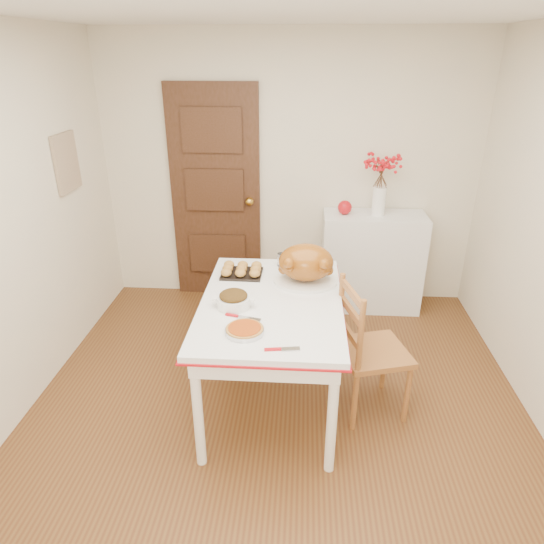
# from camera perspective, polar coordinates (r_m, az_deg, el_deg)

# --- Properties ---
(floor) EXTENTS (3.50, 4.00, 0.00)m
(floor) POSITION_cam_1_polar(r_m,az_deg,el_deg) (3.38, 0.46, -18.11)
(floor) COLOR #502B15
(floor) RESTS_ON ground
(ceiling) EXTENTS (3.50, 4.00, 0.00)m
(ceiling) POSITION_cam_1_polar(r_m,az_deg,el_deg) (2.48, 0.68, 29.41)
(ceiling) COLOR white
(ceiling) RESTS_ON ground
(wall_back) EXTENTS (3.50, 0.00, 2.50)m
(wall_back) POSITION_cam_1_polar(r_m,az_deg,el_deg) (4.59, 2.03, 11.60)
(wall_back) COLOR beige
(wall_back) RESTS_ON ground
(door_back) EXTENTS (0.85, 0.06, 2.06)m
(door_back) POSITION_cam_1_polar(r_m,az_deg,el_deg) (4.69, -6.70, 8.96)
(door_back) COLOR #42251A
(door_back) RESTS_ON ground
(photo_board) EXTENTS (0.03, 0.35, 0.45)m
(photo_board) POSITION_cam_1_polar(r_m,az_deg,el_deg) (4.19, -23.24, 11.87)
(photo_board) COLOR #C7B78D
(photo_board) RESTS_ON ground
(sideboard) EXTENTS (0.94, 0.42, 0.94)m
(sideboard) POSITION_cam_1_polar(r_m,az_deg,el_deg) (4.68, 11.70, 1.21)
(sideboard) COLOR white
(sideboard) RESTS_ON floor
(kitchen_table) EXTENTS (0.94, 1.37, 0.82)m
(kitchen_table) POSITION_cam_1_polar(r_m,az_deg,el_deg) (3.35, -0.06, -9.56)
(kitchen_table) COLOR white
(kitchen_table) RESTS_ON floor
(chair_oak) EXTENTS (0.53, 0.53, 0.97)m
(chair_oak) POSITION_cam_1_polar(r_m,az_deg,el_deg) (3.32, 12.01, -8.92)
(chair_oak) COLOR #905A24
(chair_oak) RESTS_ON floor
(berry_vase) EXTENTS (0.28, 0.28, 0.54)m
(berry_vase) POSITION_cam_1_polar(r_m,az_deg,el_deg) (4.44, 12.75, 9.96)
(berry_vase) COLOR white
(berry_vase) RESTS_ON sideboard
(apple) EXTENTS (0.13, 0.13, 0.13)m
(apple) POSITION_cam_1_polar(r_m,az_deg,el_deg) (4.46, 8.64, 7.59)
(apple) COLOR #B30F16
(apple) RESTS_ON sideboard
(turkey_platter) EXTENTS (0.49, 0.41, 0.28)m
(turkey_platter) POSITION_cam_1_polar(r_m,az_deg,el_deg) (3.32, 4.05, 0.91)
(turkey_platter) COLOR #9B581C
(turkey_platter) RESTS_ON kitchen_table
(pumpkin_pie) EXTENTS (0.27, 0.27, 0.05)m
(pumpkin_pie) POSITION_cam_1_polar(r_m,az_deg,el_deg) (2.78, -3.27, -6.81)
(pumpkin_pie) COLOR #9C3A0C
(pumpkin_pie) RESTS_ON kitchen_table
(stuffing_dish) EXTENTS (0.30, 0.25, 0.10)m
(stuffing_dish) POSITION_cam_1_polar(r_m,az_deg,el_deg) (3.05, -4.59, -3.26)
(stuffing_dish) COLOR #533714
(stuffing_dish) RESTS_ON kitchen_table
(rolls_tray) EXTENTS (0.30, 0.23, 0.08)m
(rolls_tray) POSITION_cam_1_polar(r_m,az_deg,el_deg) (3.47, -3.62, 0.24)
(rolls_tray) COLOR #BB8936
(rolls_tray) RESTS_ON kitchen_table
(pie_server) EXTENTS (0.20, 0.08, 0.01)m
(pie_server) POSITION_cam_1_polar(r_m,az_deg,el_deg) (2.64, 1.21, -9.13)
(pie_server) COLOR silver
(pie_server) RESTS_ON kitchen_table
(carving_knife) EXTENTS (0.23, 0.11, 0.01)m
(carving_knife) POSITION_cam_1_polar(r_m,az_deg,el_deg) (2.94, -3.48, -5.37)
(carving_knife) COLOR silver
(carving_knife) RESTS_ON kitchen_table
(drinking_glass) EXTENTS (0.07, 0.07, 0.10)m
(drinking_glass) POSITION_cam_1_polar(r_m,az_deg,el_deg) (3.61, 1.09, 1.48)
(drinking_glass) COLOR white
(drinking_glass) RESTS_ON kitchen_table
(shaker_pair) EXTENTS (0.09, 0.06, 0.08)m
(shaker_pair) POSITION_cam_1_polar(r_m,az_deg,el_deg) (3.61, 5.51, 1.21)
(shaker_pair) COLOR white
(shaker_pair) RESTS_ON kitchen_table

